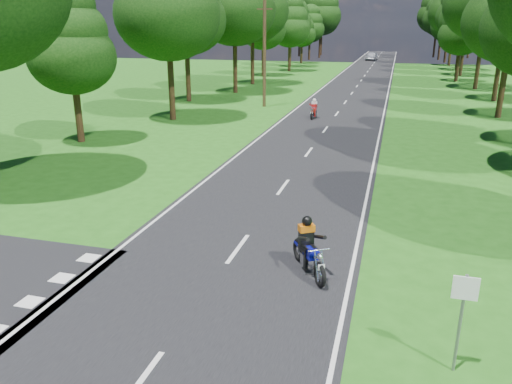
% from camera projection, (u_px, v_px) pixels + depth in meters
% --- Properties ---
extents(ground, '(160.00, 160.00, 0.00)m').
position_uv_depth(ground, '(214.00, 282.00, 12.59)').
color(ground, '#1F5914').
rests_on(ground, ground).
extents(main_road, '(7.00, 140.00, 0.02)m').
position_uv_depth(main_road, '(361.00, 80.00, 58.27)').
color(main_road, black).
rests_on(main_road, ground).
extents(road_markings, '(7.40, 140.00, 0.01)m').
position_uv_depth(road_markings, '(359.00, 82.00, 56.58)').
color(road_markings, silver).
rests_on(road_markings, main_road).
extents(treeline, '(40.00, 115.35, 14.78)m').
position_uv_depth(treeline, '(382.00, 8.00, 64.48)').
color(treeline, black).
rests_on(treeline, ground).
extents(telegraph_pole, '(1.20, 0.26, 8.00)m').
position_uv_depth(telegraph_pole, '(264.00, 54.00, 38.40)').
color(telegraph_pole, '#382616').
rests_on(telegraph_pole, ground).
extents(road_sign, '(0.45, 0.07, 2.00)m').
position_uv_depth(road_sign, '(462.00, 308.00, 8.93)').
color(road_sign, slate).
rests_on(road_sign, ground).
extents(rider_near_blue, '(1.46, 1.86, 1.51)m').
position_uv_depth(rider_near_blue, '(309.00, 246.00, 12.78)').
color(rider_near_blue, '#0D1094').
rests_on(rider_near_blue, main_road).
extents(rider_far_red, '(0.58, 1.63, 1.35)m').
position_uv_depth(rider_far_red, '(314.00, 109.00, 34.37)').
color(rider_far_red, '#B5250D').
rests_on(rider_far_red, main_road).
extents(distant_car, '(2.40, 4.63, 1.51)m').
position_uv_depth(distant_car, '(372.00, 56.00, 91.29)').
color(distant_car, silver).
rests_on(distant_car, main_road).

